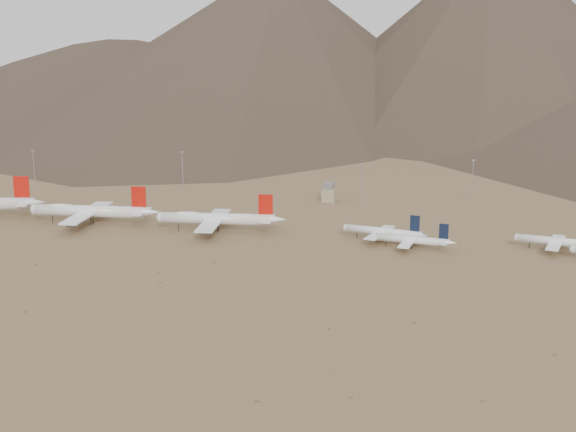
% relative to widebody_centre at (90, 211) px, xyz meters
% --- Properties ---
extents(ground, '(3000.00, 3000.00, 0.00)m').
position_rel_widebody_centre_xyz_m(ground, '(84.38, -28.14, -7.53)').
color(ground, '#93714C').
rests_on(ground, ground).
extents(mountain_ridge, '(4400.00, 1000.00, 300.00)m').
position_rel_widebody_centre_xyz_m(mountain_ridge, '(84.38, 871.86, 142.47)').
color(mountain_ridge, '#48372B').
rests_on(mountain_ridge, ground).
extents(widebody_centre, '(73.36, 56.93, 21.85)m').
position_rel_widebody_centre_xyz_m(widebody_centre, '(0.00, 0.00, 0.00)').
color(widebody_centre, white).
rests_on(widebody_centre, ground).
extents(widebody_east, '(69.07, 53.75, 20.61)m').
position_rel_widebody_centre_xyz_m(widebody_east, '(72.29, 1.62, -0.43)').
color(widebody_east, white).
rests_on(widebody_east, ground).
extents(narrowbody_a, '(44.45, 32.55, 14.82)m').
position_rel_widebody_centre_xyz_m(narrowbody_a, '(160.35, 4.12, -2.72)').
color(narrowbody_a, white).
rests_on(narrowbody_a, ground).
extents(narrowbody_b, '(41.43, 29.92, 13.68)m').
position_rel_widebody_centre_xyz_m(narrowbody_b, '(176.04, -7.14, -3.09)').
color(narrowbody_b, white).
rests_on(narrowbody_b, ground).
extents(narrowbody_c, '(44.06, 32.19, 14.66)m').
position_rel_widebody_centre_xyz_m(narrowbody_c, '(244.91, 5.54, -2.77)').
color(narrowbody_c, white).
rests_on(narrowbody_c, ground).
extents(control_tower, '(8.00, 8.00, 12.00)m').
position_rel_widebody_centre_xyz_m(control_tower, '(114.38, 91.86, -2.22)').
color(control_tower, gray).
rests_on(control_tower, ground).
extents(mast_far_west, '(2.00, 0.60, 25.70)m').
position_rel_widebody_centre_xyz_m(mast_far_west, '(-87.83, 87.92, 6.67)').
color(mast_far_west, gray).
rests_on(mast_far_west, ground).
extents(mast_west, '(2.00, 0.60, 25.70)m').
position_rel_widebody_centre_xyz_m(mast_west, '(11.89, 106.43, 6.67)').
color(mast_west, gray).
rests_on(mast_west, ground).
extents(mast_centre, '(2.00, 0.60, 25.70)m').
position_rel_widebody_centre_xyz_m(mast_centre, '(135.07, 86.40, 6.67)').
color(mast_centre, gray).
rests_on(mast_centre, ground).
extents(mast_east, '(2.00, 0.60, 25.70)m').
position_rel_widebody_centre_xyz_m(mast_east, '(200.22, 118.14, 6.67)').
color(mast_east, gray).
rests_on(mast_east, ground).
extents(desert_scrub, '(421.79, 183.86, 0.85)m').
position_rel_widebody_centre_xyz_m(desert_scrub, '(124.45, -111.71, -7.21)').
color(desert_scrub, olive).
rests_on(desert_scrub, ground).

